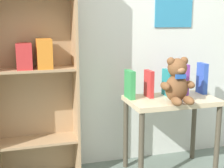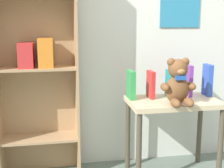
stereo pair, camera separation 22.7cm
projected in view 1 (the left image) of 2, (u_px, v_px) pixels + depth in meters
wall_back at (130, 12)px, 2.51m from camera, size 4.80×0.07×2.50m
bookshelf_side at (34, 58)px, 2.23m from camera, size 0.59×0.25×1.68m
display_table at (171, 111)px, 2.39m from camera, size 0.68×0.40×0.60m
teddy_bear at (177, 82)px, 2.23m from camera, size 0.25×0.23×0.33m
book_standing_green at (130, 84)px, 2.35m from camera, size 0.04×0.14×0.21m
book_standing_red at (149, 84)px, 2.39m from camera, size 0.04×0.12×0.21m
book_standing_teal at (167, 83)px, 2.43m from camera, size 0.04×0.13×0.21m
book_standing_purple at (184, 79)px, 2.48m from camera, size 0.03×0.13×0.24m
book_standing_blue at (202, 78)px, 2.51m from camera, size 0.04×0.12×0.25m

